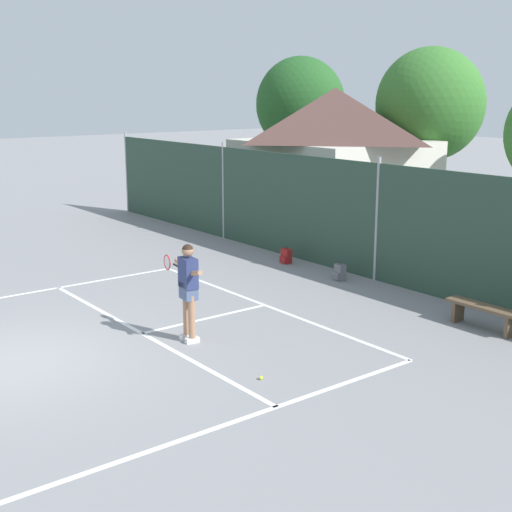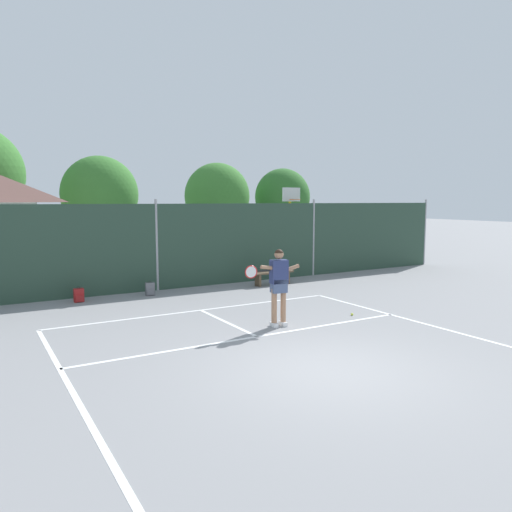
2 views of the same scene
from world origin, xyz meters
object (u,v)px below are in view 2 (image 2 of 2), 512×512
(tennis_ball, at_px, (352,314))
(courtside_bench, at_px, (272,275))
(backpack_grey, at_px, (150,289))
(tennis_player, at_px, (278,280))
(basketball_hoop, at_px, (291,216))
(backpack_red, at_px, (79,296))

(tennis_ball, xyz_separation_m, courtside_bench, (0.72, 4.99, 0.33))
(tennis_ball, relative_size, courtside_bench, 0.04)
(tennis_ball, distance_m, backpack_grey, 6.49)
(tennis_player, bearing_deg, basketball_hoop, 53.74)
(tennis_ball, height_order, courtside_bench, courtside_bench)
(tennis_player, height_order, tennis_ball, tennis_player)
(backpack_red, xyz_separation_m, courtside_bench, (6.53, -0.43, 0.17))
(tennis_player, bearing_deg, courtside_bench, 58.82)
(basketball_hoop, relative_size, backpack_red, 7.67)
(tennis_player, height_order, backpack_grey, tennis_player)
(backpack_red, bearing_deg, basketball_hoop, 16.26)
(tennis_player, xyz_separation_m, backpack_grey, (-1.40, 5.29, -0.92))
(tennis_ball, relative_size, backpack_grey, 0.14)
(courtside_bench, bearing_deg, basketball_hoop, 47.06)
(backpack_red, relative_size, courtside_bench, 0.29)
(tennis_player, height_order, courtside_bench, tennis_player)
(backpack_red, distance_m, backpack_grey, 2.15)
(courtside_bench, bearing_deg, tennis_player, -121.18)
(courtside_bench, bearing_deg, tennis_ball, -98.15)
(basketball_hoop, height_order, backpack_grey, basketball_hoop)
(backpack_red, xyz_separation_m, backpack_grey, (2.15, -0.08, 0.00))
(basketball_hoop, relative_size, tennis_ball, 53.79)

